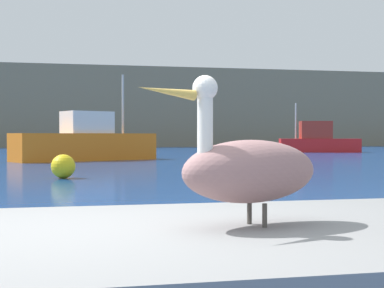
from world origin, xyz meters
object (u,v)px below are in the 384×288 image
mooring_buoy (63,166)px  fishing_boat_red (318,141)px  pelican (249,169)px  fishing_boat_orange (86,143)px

mooring_buoy → fishing_boat_red: bearing=50.6°
fishing_boat_red → mooring_buoy: 30.66m
fishing_boat_red → mooring_buoy: fishing_boat_red is taller
pelican → mooring_buoy: 14.81m
fishing_boat_orange → fishing_boat_red: 21.48m
fishing_boat_orange → mooring_buoy: size_ratio=10.45×
fishing_boat_red → fishing_boat_orange: bearing=45.6°
fishing_boat_orange → fishing_boat_red: size_ratio=1.22×
fishing_boat_orange → fishing_boat_red: fishing_boat_orange is taller
pelican → mooring_buoy: (-1.24, 14.74, -0.76)m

